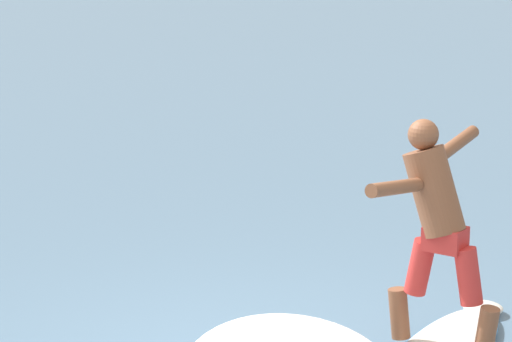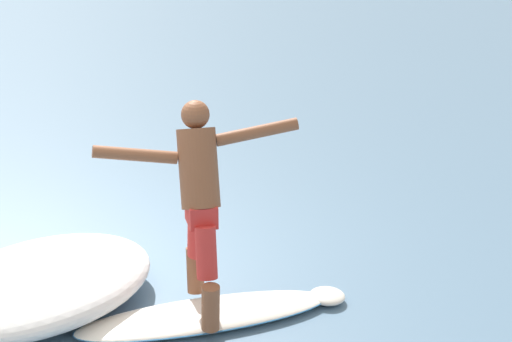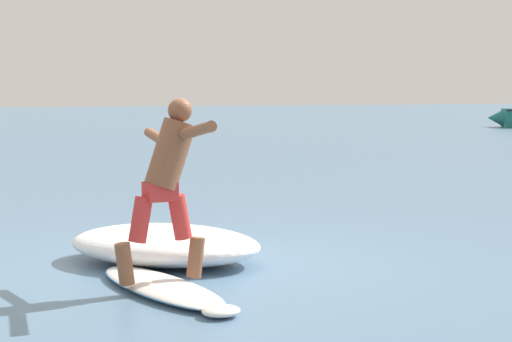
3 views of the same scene
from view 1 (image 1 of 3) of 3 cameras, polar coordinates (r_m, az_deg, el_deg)
The scene contains 1 object.
surfer at distance 8.07m, azimuth 8.47°, elevation -2.17°, with size 1.49×0.81×1.55m.
Camera 1 is at (-5.97, -4.18, 3.24)m, focal length 85.00 mm.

